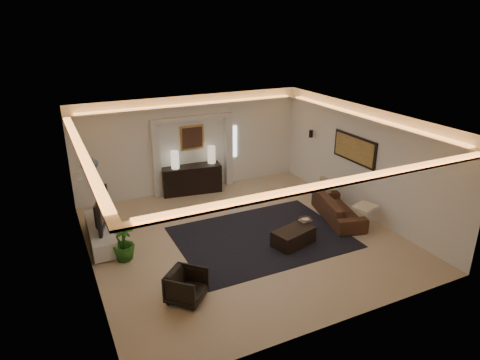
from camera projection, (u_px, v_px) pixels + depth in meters
name	position (u px, v px, depth m)	size (l,w,h in m)	color
floor	(243.00, 237.00, 10.34)	(7.00, 7.00, 0.00)	#C8AB8C
ceiling	(244.00, 120.00, 9.30)	(7.00, 7.00, 0.00)	white
wall_back	(192.00, 144.00, 12.76)	(7.00, 7.00, 0.00)	white
wall_front	(339.00, 252.00, 6.88)	(7.00, 7.00, 0.00)	white
wall_left	(85.00, 210.00, 8.40)	(7.00, 7.00, 0.00)	white
wall_right	(362.00, 161.00, 11.24)	(7.00, 7.00, 0.00)	white
cove_soffit	(244.00, 132.00, 9.40)	(7.00, 7.00, 0.04)	silver
daylight_slit	(233.00, 142.00, 13.33)	(0.25, 0.03, 1.00)	white
area_rug	(262.00, 237.00, 10.33)	(4.00, 3.00, 0.01)	black
pilaster_left	(156.00, 161.00, 12.33)	(0.22, 0.20, 2.20)	silver
pilaster_right	(228.00, 151.00, 13.27)	(0.22, 0.20, 2.20)	silver
alcove_header	(192.00, 118.00, 12.39)	(2.52, 0.20, 0.12)	silver
painting_frame	(192.00, 137.00, 12.66)	(0.74, 0.04, 0.74)	tan
painting_canvas	(192.00, 138.00, 12.64)	(0.62, 0.02, 0.62)	#4C2D1E
art_panel_frame	(355.00, 149.00, 11.39)	(0.04, 1.64, 0.74)	black
art_panel_gold	(354.00, 149.00, 11.38)	(0.02, 1.50, 0.62)	tan
wall_sconce	(311.00, 134.00, 12.96)	(0.12, 0.12, 0.22)	black
wall_niche	(79.00, 177.00, 9.53)	(0.10, 0.55, 0.04)	silver
console	(191.00, 180.00, 12.86)	(1.77, 0.55, 0.89)	black
lamp_left	(175.00, 160.00, 12.42)	(0.23, 0.23, 0.52)	#EFEACB
lamp_right	(212.00, 155.00, 12.89)	(0.24, 0.24, 0.52)	beige
media_ledge	(100.00, 233.00, 10.06)	(0.52, 2.06, 0.39)	white
tv	(97.00, 209.00, 9.87)	(0.18, 1.35, 0.78)	black
figurine	(103.00, 200.00, 10.82)	(0.13, 0.13, 0.34)	#472518
ginger_jar	(89.00, 162.00, 9.82)	(0.40, 0.40, 0.41)	slate
plant	(123.00, 242.00, 9.24)	(0.48, 0.48, 0.86)	#215516
sofa	(338.00, 209.00, 11.19)	(0.77, 1.97, 0.58)	black
throw_blanket	(365.00, 207.00, 10.66)	(0.57, 0.46, 0.06)	white
throw_pillow	(325.00, 186.00, 11.99)	(0.13, 0.43, 0.43)	tan
coffee_table	(293.00, 237.00, 9.94)	(1.00, 0.54, 0.37)	black
bowl	(305.00, 219.00, 10.28)	(0.28, 0.28, 0.07)	#3A261E
magazine	(305.00, 219.00, 10.29)	(0.28, 0.20, 0.03)	beige
armchair	(187.00, 286.00, 7.94)	(0.65, 0.67, 0.61)	black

